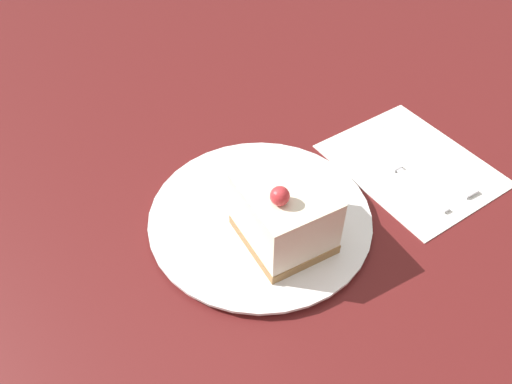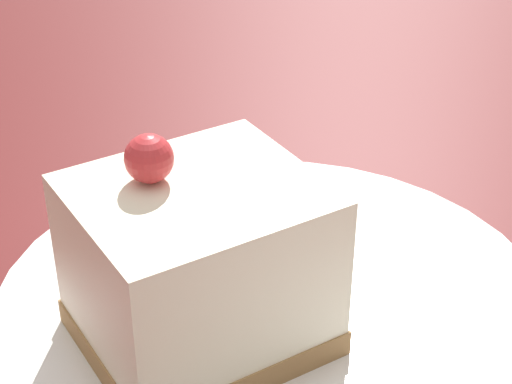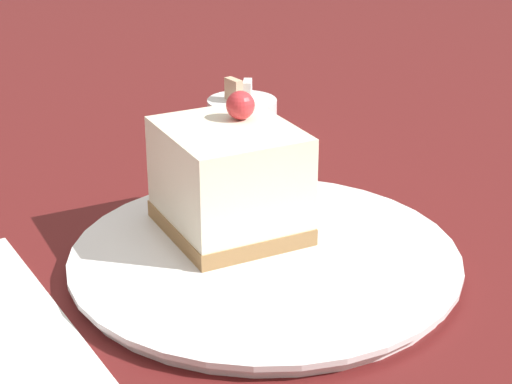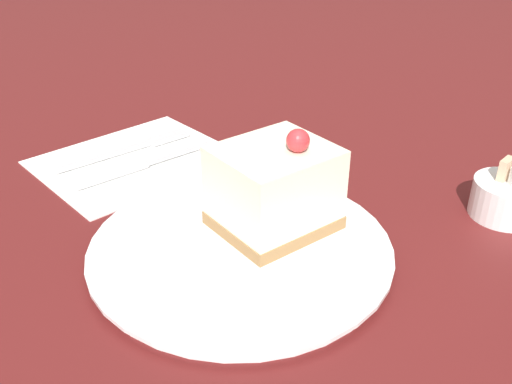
% 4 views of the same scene
% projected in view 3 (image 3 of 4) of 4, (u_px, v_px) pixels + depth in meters
% --- Properties ---
extents(ground_plane, '(4.00, 4.00, 0.00)m').
position_uv_depth(ground_plane, '(282.00, 264.00, 0.61)').
color(ground_plane, '#5B1919').
extents(plate, '(0.27, 0.27, 0.01)m').
position_uv_depth(plate, '(266.00, 260.00, 0.60)').
color(plate, white).
rests_on(plate, ground_plane).
extents(cake_slice, '(0.10, 0.11, 0.10)m').
position_uv_depth(cake_slice, '(229.00, 179.00, 0.62)').
color(cake_slice, '#9E7547').
rests_on(cake_slice, plate).
extents(sugar_bowl, '(0.07, 0.07, 0.06)m').
position_uv_depth(sugar_bowl, '(242.00, 117.00, 0.85)').
color(sugar_bowl, white).
rests_on(sugar_bowl, ground_plane).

